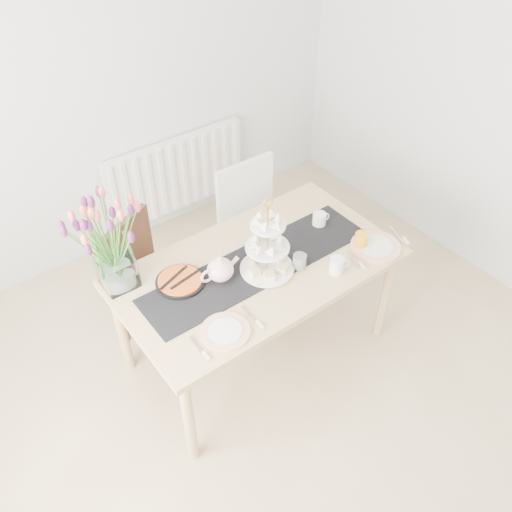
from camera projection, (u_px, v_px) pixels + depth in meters
room_shell at (326, 274)px, 2.21m from camera, size 4.50×4.50×4.50m
radiator at (177, 174)px, 4.31m from camera, size 1.20×0.08×0.60m
dining_table at (258, 275)px, 3.11m from camera, size 1.60×0.90×0.75m
chair_brown at (146, 273)px, 3.38m from camera, size 0.57×0.57×0.86m
chair_white at (255, 217)px, 3.75m from camera, size 0.46×0.46×0.91m
table_runner at (258, 265)px, 3.06m from camera, size 1.40×0.35×0.01m
tulip_vase at (108, 233)px, 2.72m from camera, size 0.65×0.65×0.56m
cake_stand at (267, 253)px, 2.95m from camera, size 0.30×0.30×0.44m
teapot at (220, 270)px, 2.93m from camera, size 0.24×0.20×0.15m
cream_jug at (319, 219)px, 3.31m from camera, size 0.10×0.10×0.08m
tart_tin at (180, 281)px, 2.94m from camera, size 0.27×0.27×0.03m
mug_grey at (299, 261)px, 3.02m from camera, size 0.09×0.09×0.09m
mug_white at (337, 265)px, 2.99m from camera, size 0.11×0.11×0.10m
mug_orange at (361, 240)px, 3.15m from camera, size 0.11×0.11×0.09m
plate_left at (225, 331)px, 2.69m from camera, size 0.27×0.27×0.01m
plate_right at (376, 247)px, 3.17m from camera, size 0.38×0.38×0.02m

